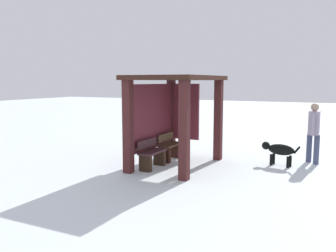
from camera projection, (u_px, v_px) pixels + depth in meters
name	position (u px, v px, depth m)	size (l,w,h in m)	color
ground_plane	(177.00, 166.00, 9.13)	(60.00, 60.00, 0.00)	white
bus_shelter	(172.00, 102.00, 9.08)	(2.65, 1.79, 2.28)	#451F1F
bench_left_inside	(152.00, 156.00, 8.83)	(0.92, 0.35, 0.71)	#43262C
bench_center_inside	(170.00, 148.00, 9.73)	(0.92, 0.35, 0.73)	brown
person_walking	(314.00, 128.00, 9.30)	(0.62, 0.33, 1.58)	#B0A4BA
dog	(279.00, 150.00, 9.08)	(0.42, 0.99, 0.58)	black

